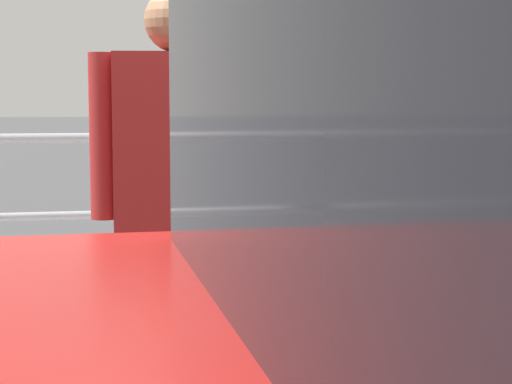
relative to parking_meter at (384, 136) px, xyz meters
name	(u,v)px	position (x,y,z in m)	size (l,w,h in m)	color
sidewalk_curb	(331,378)	(0.13, 1.06, -1.19)	(36.00, 3.10, 0.13)	#ADA8A0
parking_meter	(384,136)	(0.00, 0.00, 0.00)	(0.17, 0.18, 1.56)	slate
pedestrian_at_meter	(178,195)	(-0.68, 0.17, -0.21)	(0.64, 0.42, 1.62)	brown
background_railing	(271,179)	(0.13, 2.45, -0.36)	(24.06, 0.06, 1.05)	gray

